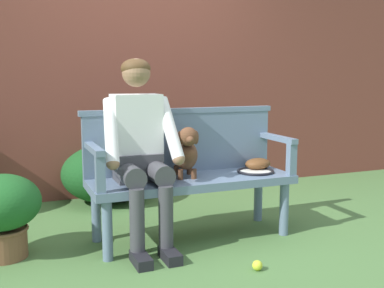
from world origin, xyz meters
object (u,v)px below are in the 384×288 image
garden_bench (192,186)px  tennis_ball (257,265)px  person_seated (140,145)px  dog_on_bench (186,152)px  tennis_racket (254,170)px  baseball_glove (258,164)px  potted_plant (2,209)px

garden_bench → tennis_ball: size_ratio=23.16×
person_seated → dog_on_bench: person_seated is taller
garden_bench → person_seated: 0.52m
person_seated → dog_on_bench: bearing=2.5°
tennis_racket → tennis_ball: tennis_racket is taller
garden_bench → tennis_racket: 0.54m
tennis_ball → person_seated: bearing=128.7°
garden_bench → tennis_racket: tennis_racket is taller
person_seated → baseball_glove: 1.04m
garden_bench → potted_plant: 1.33m
garden_bench → baseball_glove: size_ratio=6.95×
garden_bench → baseball_glove: (0.61, 0.08, 0.11)m
garden_bench → potted_plant: potted_plant is taller
baseball_glove → tennis_ball: 1.03m
potted_plant → garden_bench: bearing=-5.0°
person_seated → potted_plant: person_seated is taller
tennis_ball → potted_plant: potted_plant is taller
garden_bench → person_seated: size_ratio=1.14×
baseball_glove → tennis_ball: bearing=-128.3°
tennis_racket → potted_plant: bearing=176.5°
baseball_glove → tennis_ball: size_ratio=3.33×
dog_on_bench → potted_plant: bearing=174.8°
garden_bench → tennis_ball: 0.82m
person_seated → garden_bench: bearing=2.2°
tennis_racket → potted_plant: potted_plant is taller
tennis_racket → person_seated: bearing=-179.0°
tennis_ball → dog_on_bench: bearing=106.2°
garden_bench → potted_plant: (-1.33, 0.12, -0.07)m
person_seated → tennis_ball: bearing=-51.3°
person_seated → tennis_ball: (0.56, -0.70, -0.71)m
tennis_ball → tennis_racket: bearing=62.5°
garden_bench → potted_plant: size_ratio=2.67×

